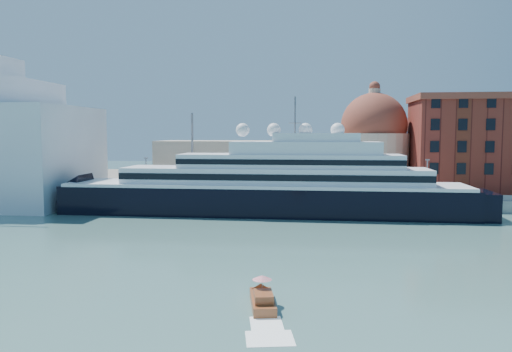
# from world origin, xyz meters

# --- Properties ---
(ground) EXTENTS (400.00, 400.00, 0.00)m
(ground) POSITION_xyz_m (0.00, 0.00, 0.00)
(ground) COLOR #3B6666
(ground) RESTS_ON ground
(quay) EXTENTS (180.00, 10.00, 2.50)m
(quay) POSITION_xyz_m (0.00, 34.00, 1.25)
(quay) COLOR gray
(quay) RESTS_ON ground
(land) EXTENTS (260.00, 72.00, 2.00)m
(land) POSITION_xyz_m (0.00, 75.00, 1.00)
(land) COLOR slate
(land) RESTS_ON ground
(quay_fence) EXTENTS (180.00, 0.10, 1.20)m
(quay_fence) POSITION_xyz_m (0.00, 29.50, 3.10)
(quay_fence) COLOR slate
(quay_fence) RESTS_ON quay
(superyacht) EXTENTS (90.74, 12.58, 27.12)m
(superyacht) POSITION_xyz_m (-5.56, 23.00, 4.68)
(superyacht) COLOR black
(superyacht) RESTS_ON ground
(water_taxi) EXTENTS (3.22, 6.55, 2.98)m
(water_taxi) POSITION_xyz_m (2.63, -30.07, 0.71)
(water_taxi) COLOR brown
(water_taxi) RESTS_ON ground
(warehouse) EXTENTS (43.00, 19.00, 23.25)m
(warehouse) POSITION_xyz_m (52.00, 52.00, 13.79)
(warehouse) COLOR maroon
(warehouse) RESTS_ON land
(church) EXTENTS (66.00, 18.00, 25.50)m
(church) POSITION_xyz_m (6.39, 57.72, 10.91)
(church) COLOR beige
(church) RESTS_ON land
(lamp_posts) EXTENTS (120.80, 2.40, 18.00)m
(lamp_posts) POSITION_xyz_m (-12.67, 32.27, 9.84)
(lamp_posts) COLOR slate
(lamp_posts) RESTS_ON quay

